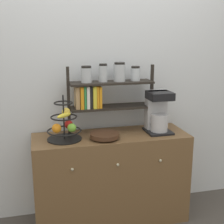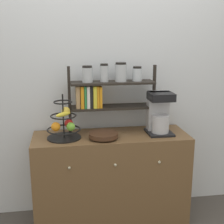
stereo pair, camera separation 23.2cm
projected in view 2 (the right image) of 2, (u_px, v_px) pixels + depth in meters
The scene contains 6 objects.
wall_back at pixel (106, 74), 2.83m from camera, with size 7.00×0.05×2.60m, color silver.
sideboard at pixel (111, 178), 2.79m from camera, with size 1.34×0.47×0.81m.
coffee_maker at pixel (159, 113), 2.71m from camera, with size 0.21×0.24×0.37m.
fruit_stand at pixel (64, 124), 2.58m from camera, with size 0.28×0.28×0.38m.
wooden_bowl at pixel (104, 135), 2.59m from camera, with size 0.25×0.25×0.05m.
shelf_hutch at pixel (104, 89), 2.69m from camera, with size 0.77×0.20×0.61m.
Camera 2 is at (-0.38, -2.30, 1.66)m, focal length 50.00 mm.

